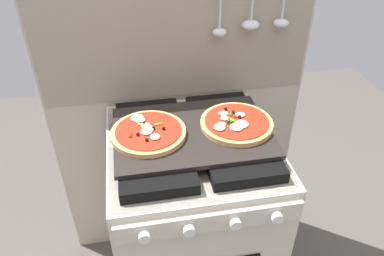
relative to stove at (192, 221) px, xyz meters
The scene contains 5 objects.
kitchen_backsplash 0.48m from the stove, 89.60° to the left, with size 1.10×0.09×1.55m.
stove is the anchor object (origin of this frame).
baking_tray 0.46m from the stove, 90.00° to the left, with size 0.54×0.38×0.02m, color black.
pizza_left 0.50m from the stove, behind, with size 0.26×0.26×0.03m.
pizza_right 0.50m from the stove, ahead, with size 0.26×0.26×0.03m.
Camera 1 is at (-0.19, -1.04, 1.68)m, focal length 35.05 mm.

